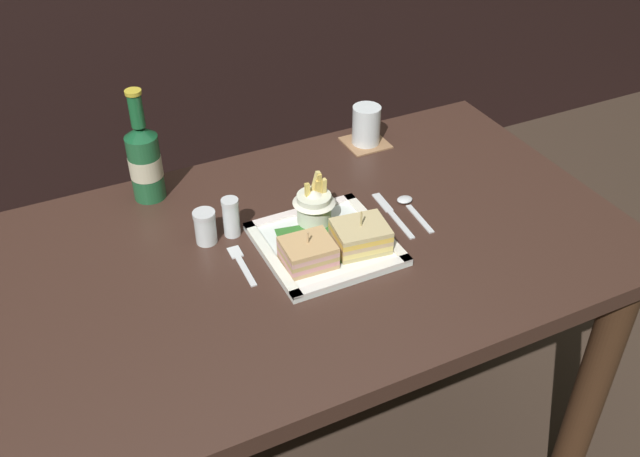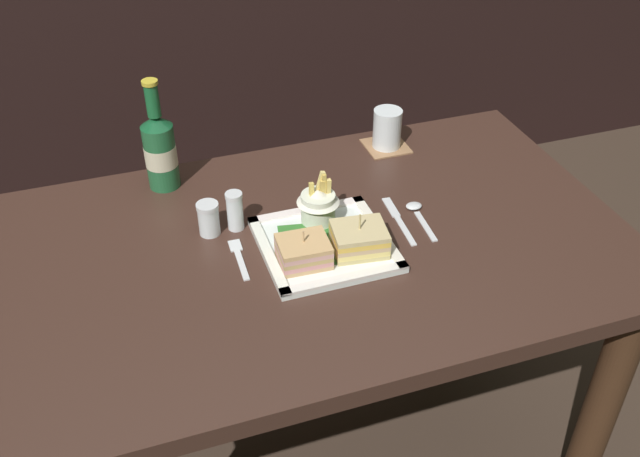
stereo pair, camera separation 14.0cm
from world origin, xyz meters
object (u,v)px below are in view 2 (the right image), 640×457
at_px(fries_cup, 318,203).
at_px(knife, 398,219).
at_px(beer_bottle, 160,149).
at_px(salt_shaker, 209,220).
at_px(water_glass, 387,131).
at_px(dining_table, 316,291).
at_px(sandwich_half_right, 359,239).
at_px(fork, 239,257).
at_px(square_plate, 325,245).
at_px(spoon, 417,211).
at_px(pepper_shaker, 235,213).
at_px(sandwich_half_left, 304,252).

distance_m(fries_cup, knife, 0.18).
xyz_separation_m(beer_bottle, salt_shaker, (0.06, -0.21, -0.06)).
bearing_deg(beer_bottle, water_glass, -0.46).
distance_m(dining_table, knife, 0.23).
xyz_separation_m(sandwich_half_right, fork, (-0.23, 0.06, -0.03)).
bearing_deg(fries_cup, dining_table, -114.50).
bearing_deg(salt_shaker, beer_bottle, 105.72).
height_order(square_plate, fries_cup, fries_cup).
xyz_separation_m(square_plate, spoon, (0.22, 0.05, -0.00)).
distance_m(sandwich_half_right, fries_cup, 0.13).
bearing_deg(pepper_shaker, spoon, -11.04).
xyz_separation_m(water_glass, knife, (-0.09, -0.28, -0.04)).
height_order(sandwich_half_left, fries_cup, fries_cup).
xyz_separation_m(square_plate, sandwich_half_right, (0.06, -0.04, 0.03)).
xyz_separation_m(water_glass, fork, (-0.44, -0.30, -0.04)).
xyz_separation_m(square_plate, pepper_shaker, (-0.15, 0.12, 0.03)).
bearing_deg(fries_cup, water_glass, 43.90).
distance_m(dining_table, spoon, 0.27).
xyz_separation_m(sandwich_half_right, fries_cup, (-0.04, 0.12, 0.02)).
height_order(fork, pepper_shaker, pepper_shaker).
xyz_separation_m(knife, spoon, (0.05, 0.01, 0.00)).
height_order(dining_table, salt_shaker, salt_shaker).
bearing_deg(square_plate, fries_cup, 81.01).
relative_size(beer_bottle, pepper_shaker, 2.99).
relative_size(sandwich_half_left, fries_cup, 0.87).
bearing_deg(sandwich_half_right, knife, 34.02).
relative_size(knife, pepper_shaker, 2.04).
bearing_deg(square_plate, fork, 171.81).
distance_m(sandwich_half_left, water_glass, 0.49).
distance_m(square_plate, sandwich_half_right, 0.08).
xyz_separation_m(sandwich_half_right, spoon, (0.17, 0.09, -0.03)).
bearing_deg(square_plate, sandwich_half_left, -144.60).
relative_size(square_plate, beer_bottle, 0.99).
height_order(beer_bottle, pepper_shaker, beer_bottle).
relative_size(sandwich_half_right, knife, 0.65).
relative_size(dining_table, square_plate, 5.06).
relative_size(sandwich_half_right, water_glass, 1.20).
height_order(sandwich_half_left, spoon, sandwich_half_left).
height_order(water_glass, pepper_shaker, water_glass).
bearing_deg(spoon, salt_shaker, 170.34).
height_order(fork, spoon, spoon).
relative_size(dining_table, salt_shaker, 17.81).
relative_size(fries_cup, knife, 0.66).
height_order(fork, salt_shaker, salt_shaker).
xyz_separation_m(beer_bottle, pepper_shaker, (0.11, -0.21, -0.06)).
xyz_separation_m(fries_cup, salt_shaker, (-0.22, 0.04, -0.02)).
relative_size(beer_bottle, water_glass, 2.68).
relative_size(square_plate, knife, 1.45).
relative_size(fork, spoon, 0.94).
xyz_separation_m(sandwich_half_left, pepper_shaker, (-0.09, 0.16, 0.00)).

